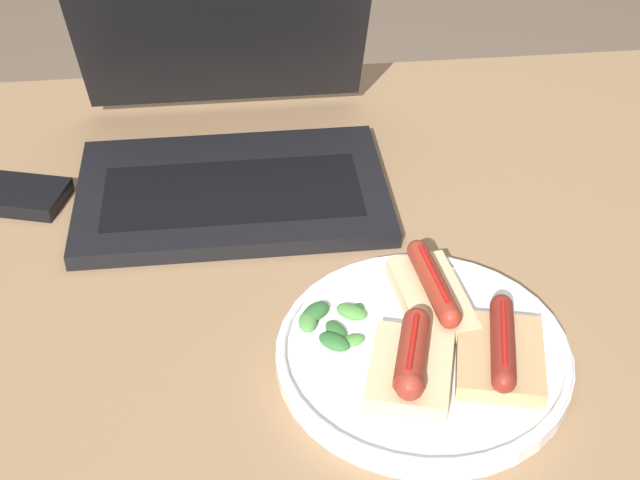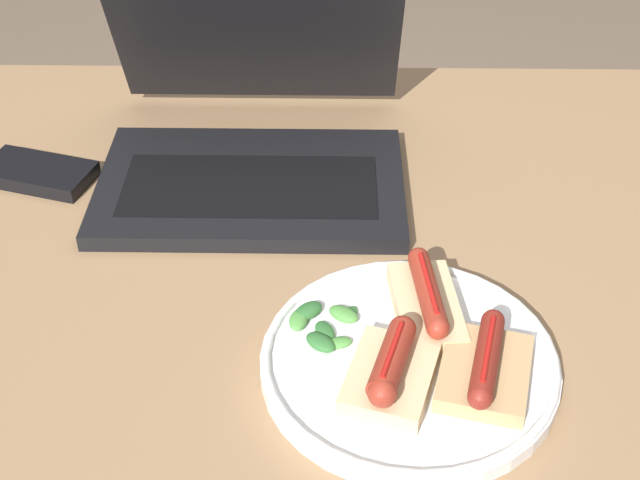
# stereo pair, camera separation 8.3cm
# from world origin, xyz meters

# --- Properties ---
(desk) EXTENTS (1.13, 0.74, 0.77)m
(desk) POSITION_xyz_m (0.00, 0.00, 0.68)
(desk) COLOR #93704C
(desk) RESTS_ON ground_plane
(laptop) EXTENTS (0.34, 0.31, 0.21)m
(laptop) POSITION_xyz_m (-0.13, 0.10, 0.81)
(laptop) COLOR black
(laptop) RESTS_ON desk
(plate) EXTENTS (0.26, 0.26, 0.02)m
(plate) POSITION_xyz_m (0.03, -0.21, 0.78)
(plate) COLOR white
(plate) RESTS_ON desk
(sausage_toast_left) EXTENTS (0.09, 0.11, 0.04)m
(sausage_toast_left) POSITION_xyz_m (0.01, -0.24, 0.80)
(sausage_toast_left) COLOR #D6B784
(sausage_toast_left) RESTS_ON plate
(sausage_toast_middle) EXTENTS (0.09, 0.11, 0.04)m
(sausage_toast_middle) POSITION_xyz_m (0.09, -0.24, 0.80)
(sausage_toast_middle) COLOR tan
(sausage_toast_middle) RESTS_ON plate
(sausage_toast_right) EXTENTS (0.07, 0.12, 0.04)m
(sausage_toast_right) POSITION_xyz_m (0.05, -0.16, 0.80)
(sausage_toast_right) COLOR #D6B784
(sausage_toast_right) RESTS_ON plate
(salad_pile) EXTENTS (0.07, 0.07, 0.01)m
(salad_pile) POSITION_xyz_m (-0.05, -0.17, 0.79)
(salad_pile) COLOR #2D662D
(salad_pile) RESTS_ON plate
(external_drive) EXTENTS (0.14, 0.10, 0.02)m
(external_drive) POSITION_xyz_m (-0.38, 0.08, 0.78)
(external_drive) COLOR black
(external_drive) RESTS_ON desk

